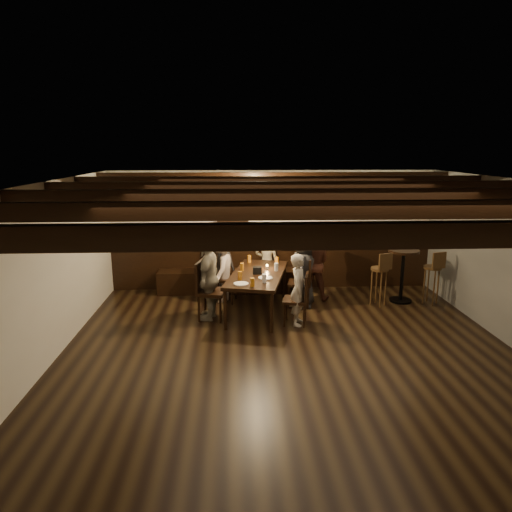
{
  "coord_description": "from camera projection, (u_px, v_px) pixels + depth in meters",
  "views": [
    {
      "loc": [
        -0.78,
        -5.59,
        2.83
      ],
      "look_at": [
        -0.44,
        1.3,
        1.19
      ],
      "focal_mm": 32.0,
      "sensor_mm": 36.0,
      "label": 1
    }
  ],
  "objects": [
    {
      "name": "pint_e",
      "position": [
        240.0,
        275.0,
        7.5
      ],
      "size": [
        0.07,
        0.07,
        0.14
      ],
      "primitive_type": "cylinder",
      "color": "#BF7219",
      "rests_on": "dining_table"
    },
    {
      "name": "pint_b",
      "position": [
        277.0,
        261.0,
        8.48
      ],
      "size": [
        0.07,
        0.07,
        0.14
      ],
      "primitive_type": "cylinder",
      "color": "#BF7219",
      "rests_on": "dining_table"
    },
    {
      "name": "high_top_table",
      "position": [
        403.0,
        268.0,
        8.47
      ],
      "size": [
        0.56,
        0.56,
        1.0
      ],
      "color": "black",
      "rests_on": "floor"
    },
    {
      "name": "pint_g",
      "position": [
        252.0,
        282.0,
        7.12
      ],
      "size": [
        0.07,
        0.07,
        0.14
      ],
      "primitive_type": "cylinder",
      "color": "#BF7219",
      "rests_on": "dining_table"
    },
    {
      "name": "person_right_near",
      "position": [
        303.0,
        270.0,
        8.22
      ],
      "size": [
        0.57,
        0.75,
        1.37
      ],
      "primitive_type": "imported",
      "rotation": [
        0.0,
        0.0,
        1.35
      ],
      "color": "#242426",
      "rests_on": "floor"
    },
    {
      "name": "bar_stool_left",
      "position": [
        379.0,
        286.0,
        8.32
      ],
      "size": [
        0.35,
        0.36,
        1.01
      ],
      "rotation": [
        0.0,
        0.0,
        0.35
      ],
      "color": "#3E2913",
      "rests_on": "floor"
    },
    {
      "name": "pint_c",
      "position": [
        242.0,
        267.0,
        8.04
      ],
      "size": [
        0.07,
        0.07,
        0.14
      ],
      "primitive_type": "cylinder",
      "color": "#BF7219",
      "rests_on": "dining_table"
    },
    {
      "name": "person_bench_centre",
      "position": [
        267.0,
        263.0,
        8.94
      ],
      "size": [
        0.52,
        0.4,
        1.27
      ],
      "primitive_type": "imported",
      "rotation": [
        0.0,
        0.0,
        2.92
      ],
      "color": "gray",
      "rests_on": "floor"
    },
    {
      "name": "candle",
      "position": [
        267.0,
        268.0,
        8.17
      ],
      "size": [
        0.05,
        0.05,
        0.05
      ],
      "primitive_type": "cylinder",
      "color": "beige",
      "rests_on": "dining_table"
    },
    {
      "name": "bar_stool_right",
      "position": [
        431.0,
        284.0,
        8.41
      ],
      "size": [
        0.34,
        0.36,
        1.01
      ],
      "rotation": [
        0.0,
        0.0,
        0.28
      ],
      "color": "#3E2913",
      "rests_on": "floor"
    },
    {
      "name": "plate_near",
      "position": [
        241.0,
        284.0,
        7.26
      ],
      "size": [
        0.24,
        0.24,
        0.01
      ],
      "primitive_type": "cylinder",
      "color": "white",
      "rests_on": "dining_table"
    },
    {
      "name": "dining_table",
      "position": [
        258.0,
        276.0,
        7.92
      ],
      "size": [
        1.25,
        2.04,
        0.71
      ],
      "rotation": [
        0.0,
        0.0,
        -0.22
      ],
      "color": "black",
      "rests_on": "floor"
    },
    {
      "name": "person_left_far",
      "position": [
        209.0,
        278.0,
        7.6
      ],
      "size": [
        0.52,
        0.89,
        1.42
      ],
      "primitive_type": "imported",
      "rotation": [
        0.0,
        0.0,
        -1.79
      ],
      "color": "gray",
      "rests_on": "floor"
    },
    {
      "name": "person_bench_right",
      "position": [
        312.0,
        263.0,
        8.63
      ],
      "size": [
        0.77,
        0.66,
        1.39
      ],
      "primitive_type": "imported",
      "rotation": [
        0.0,
        0.0,
        2.92
      ],
      "color": "#4F281B",
      "rests_on": "floor"
    },
    {
      "name": "chair_left_near",
      "position": [
        224.0,
        287.0,
        8.56
      ],
      "size": [
        0.51,
        0.51,
        0.93
      ],
      "rotation": [
        0.0,
        0.0,
        -1.79
      ],
      "color": "black",
      "rests_on": "floor"
    },
    {
      "name": "pint_d",
      "position": [
        276.0,
        267.0,
        8.04
      ],
      "size": [
        0.07,
        0.07,
        0.14
      ],
      "primitive_type": "cylinder",
      "color": "silver",
      "rests_on": "dining_table"
    },
    {
      "name": "person_right_far",
      "position": [
        299.0,
        290.0,
        7.38
      ],
      "size": [
        0.37,
        0.48,
        1.18
      ],
      "primitive_type": "imported",
      "rotation": [
        0.0,
        0.0,
        1.35
      ],
      "color": "#B4AA98",
      "rests_on": "floor"
    },
    {
      "name": "pint_a",
      "position": [
        249.0,
        259.0,
        8.61
      ],
      "size": [
        0.07,
        0.07,
        0.14
      ],
      "primitive_type": "cylinder",
      "color": "#BF7219",
      "rests_on": "dining_table"
    },
    {
      "name": "room",
      "position": [
        262.0,
        250.0,
        8.02
      ],
      "size": [
        7.0,
        7.0,
        7.0
      ],
      "color": "black",
      "rests_on": "ground"
    },
    {
      "name": "person_left_near",
      "position": [
        222.0,
        268.0,
        8.48
      ],
      "size": [
        0.65,
        0.92,
        1.29
      ],
      "primitive_type": "imported",
      "rotation": [
        0.0,
        0.0,
        -1.79
      ],
      "color": "#AD9B92",
      "rests_on": "floor"
    },
    {
      "name": "pint_f",
      "position": [
        264.0,
        278.0,
        7.33
      ],
      "size": [
        0.07,
        0.07,
        0.14
      ],
      "primitive_type": "cylinder",
      "color": "silver",
      "rests_on": "dining_table"
    },
    {
      "name": "plate_far",
      "position": [
        265.0,
        278.0,
        7.59
      ],
      "size": [
        0.24,
        0.24,
        0.01
      ],
      "primitive_type": "cylinder",
      "color": "white",
      "rests_on": "dining_table"
    },
    {
      "name": "chair_right_near",
      "position": [
        301.0,
        291.0,
        8.32
      ],
      "size": [
        0.49,
        0.49,
        0.91
      ],
      "rotation": [
        0.0,
        0.0,
        1.35
      ],
      "color": "black",
      "rests_on": "floor"
    },
    {
      "name": "person_bench_left",
      "position": [
        220.0,
        265.0,
        8.95
      ],
      "size": [
        0.65,
        0.5,
        1.19
      ],
      "primitive_type": "imported",
      "rotation": [
        0.0,
        0.0,
        2.92
      ],
      "color": "#2B2B2E",
      "rests_on": "floor"
    },
    {
      "name": "condiment_caddy",
      "position": [
        257.0,
        270.0,
        7.85
      ],
      "size": [
        0.15,
        0.1,
        0.12
      ],
      "primitive_type": "cube",
      "color": "black",
      "rests_on": "dining_table"
    },
    {
      "name": "chair_right_far",
      "position": [
        296.0,
        309.0,
        7.46
      ],
      "size": [
        0.47,
        0.47,
        0.86
      ],
      "rotation": [
        0.0,
        0.0,
        1.35
      ],
      "color": "black",
      "rests_on": "floor"
    },
    {
      "name": "chair_left_far",
      "position": [
        211.0,
        301.0,
        7.69
      ],
      "size": [
        0.54,
        0.54,
        0.99
      ],
      "rotation": [
        0.0,
        0.0,
        -1.79
      ],
      "color": "black",
      "rests_on": "floor"
    }
  ]
}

